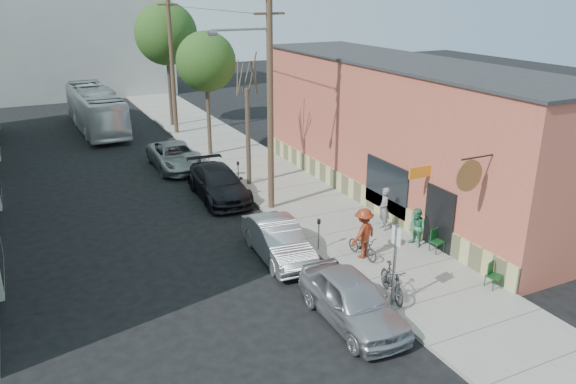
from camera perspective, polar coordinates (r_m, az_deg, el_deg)
name	(u,v)px	position (r m, az deg, el deg)	size (l,w,h in m)	color
ground	(277,275)	(20.45, -1.16, -8.39)	(120.00, 120.00, 0.00)	black
sidewalk	(262,173)	(31.30, -2.63, 1.98)	(4.50, 58.00, 0.15)	gray
cafe_building	(401,130)	(27.75, 11.42, 6.18)	(6.60, 20.20, 6.61)	#B25442
end_cap_building	(69,31)	(58.73, -21.39, 14.98)	(18.00, 8.00, 12.00)	#A7A6A1
sign_post	(395,257)	(17.88, 10.81, -6.55)	(0.07, 0.45, 2.80)	slate
parking_meter_near	(319,229)	(21.71, 3.14, -3.78)	(0.14, 0.14, 1.24)	slate
parking_meter_far	(238,169)	(28.98, -5.09, 2.32)	(0.14, 0.14, 1.24)	slate
utility_pole_near	(269,94)	(24.68, -1.96, 9.89)	(3.57, 0.28, 10.00)	#503A28
utility_pole_far	(172,58)	(39.88, -11.74, 13.23)	(1.80, 0.28, 10.00)	#503A28
tree_bare	(248,137)	(28.62, -4.08, 5.56)	(0.24, 0.24, 4.96)	#44392C
tree_leafy_mid	(206,62)	(33.86, -8.33, 12.94)	(3.50, 3.50, 7.33)	#44392C
tree_leafy_far	(166,34)	(42.22, -12.30, 15.42)	(4.42, 4.42, 8.80)	#44392C
patio_chair_a	(437,241)	(22.33, 14.92, -4.88)	(0.50, 0.50, 0.88)	#103A17
patio_chair_b	(494,276)	(20.36, 20.20, -7.98)	(0.50, 0.50, 0.88)	#103A17
patron_grey	(384,209)	(23.74, 9.74, -1.70)	(0.67, 0.44, 1.84)	slate
patron_green	(417,228)	(22.52, 12.95, -3.55)	(0.76, 0.59, 1.55)	#338058
cyclist	(363,233)	(21.18, 7.67, -4.16)	(1.26, 0.72, 1.94)	maroon
cyclist_bike	(363,246)	(21.41, 7.60, -5.51)	(0.56, 1.60, 0.84)	black
parked_bike_a	(392,281)	(18.83, 10.52, -8.93)	(0.54, 1.90, 1.14)	black
parked_bike_b	(390,281)	(19.14, 10.32, -8.85)	(0.58, 1.66, 0.87)	slate
car_0	(352,300)	(17.55, 6.54, -10.80)	(1.82, 4.52, 1.54)	#A0A1A7
car_1	(278,240)	(21.35, -0.99, -4.93)	(1.54, 4.42, 1.46)	#97999E
car_2	(218,183)	(27.64, -7.08, 0.90)	(2.15, 5.29, 1.54)	black
car_3	(175,156)	(32.75, -11.39, 3.59)	(2.38, 5.17, 1.44)	#939799
bus	(96,109)	(43.22, -18.96, 7.95)	(2.60, 11.10, 3.09)	white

